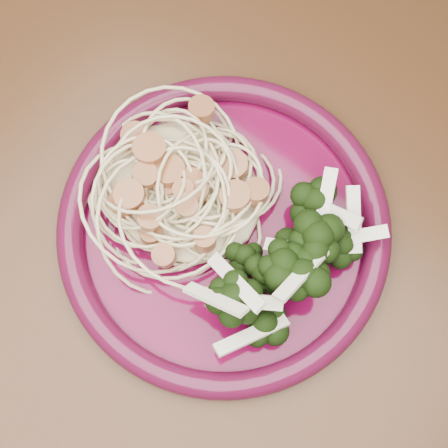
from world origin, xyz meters
TOP-DOWN VIEW (x-y plane):
  - dining_table at (0.00, 0.00)m, footprint 1.20×0.80m
  - dinner_plate at (0.04, -0.07)m, footprint 0.28×0.28m
  - spaghetti_pile at (-0.00, -0.06)m, footprint 0.14×0.12m
  - scallop_cluster at (-0.00, -0.06)m, footprint 0.13×0.13m
  - broccoli_pile at (0.09, -0.07)m, footprint 0.10×0.14m
  - onion_garnish at (0.09, -0.07)m, footprint 0.07×0.09m

SIDE VIEW (x-z plane):
  - dining_table at x=0.00m, z-range 0.28..1.03m
  - dinner_plate at x=0.04m, z-range 0.75..0.77m
  - spaghetti_pile at x=0.00m, z-range 0.76..0.78m
  - broccoli_pile at x=0.09m, z-range 0.76..0.80m
  - scallop_cluster at x=0.00m, z-range 0.78..0.83m
  - onion_garnish at x=0.09m, z-range 0.78..0.84m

